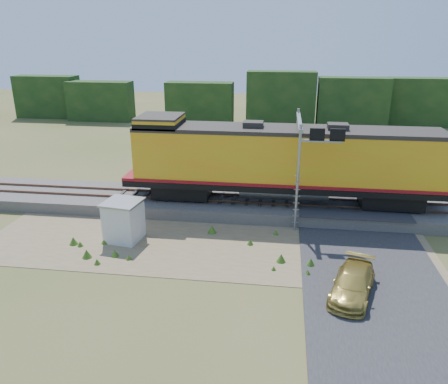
# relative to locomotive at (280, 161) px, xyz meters

# --- Properties ---
(ground) EXTENTS (140.00, 140.00, 0.00)m
(ground) POSITION_rel_locomotive_xyz_m (-2.12, -6.00, -3.70)
(ground) COLOR #475123
(ground) RESTS_ON ground
(ballast) EXTENTS (70.00, 5.00, 0.80)m
(ballast) POSITION_rel_locomotive_xyz_m (-2.12, 0.00, -3.30)
(ballast) COLOR slate
(ballast) RESTS_ON ground
(rails) EXTENTS (70.00, 1.54, 0.16)m
(rails) POSITION_rel_locomotive_xyz_m (-2.12, 0.00, -2.82)
(rails) COLOR brown
(rails) RESTS_ON ballast
(dirt_shoulder) EXTENTS (26.00, 8.00, 0.03)m
(dirt_shoulder) POSITION_rel_locomotive_xyz_m (-4.12, -5.50, -3.68)
(dirt_shoulder) COLOR #8C7754
(dirt_shoulder) RESTS_ON ground
(road) EXTENTS (7.00, 66.00, 0.86)m
(road) POSITION_rel_locomotive_xyz_m (4.88, -5.26, -3.61)
(road) COLOR #38383A
(road) RESTS_ON ground
(tree_line_north) EXTENTS (130.00, 3.00, 6.50)m
(tree_line_north) POSITION_rel_locomotive_xyz_m (-2.12, 32.00, -0.63)
(tree_line_north) COLOR #153413
(tree_line_north) RESTS_ON ground
(weed_clumps) EXTENTS (15.00, 6.20, 0.56)m
(weed_clumps) POSITION_rel_locomotive_xyz_m (-5.62, -5.90, -3.70)
(weed_clumps) COLOR #3B621C
(weed_clumps) RESTS_ON ground
(locomotive) EXTENTS (21.49, 3.28, 5.54)m
(locomotive) POSITION_rel_locomotive_xyz_m (0.00, 0.00, 0.00)
(locomotive) COLOR black
(locomotive) RESTS_ON rails
(shed) EXTENTS (2.34, 2.34, 2.45)m
(shed) POSITION_rel_locomotive_xyz_m (-8.97, -5.52, -2.46)
(shed) COLOR silver
(shed) RESTS_ON ground
(signal_gantry) EXTENTS (2.66, 6.20, 6.71)m
(signal_gantry) POSITION_rel_locomotive_xyz_m (1.45, -0.65, 1.36)
(signal_gantry) COLOR gray
(signal_gantry) RESTS_ON ground
(car) EXTENTS (2.89, 4.57, 1.23)m
(car) POSITION_rel_locomotive_xyz_m (3.65, -9.77, -3.08)
(car) COLOR #AB933F
(car) RESTS_ON ground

